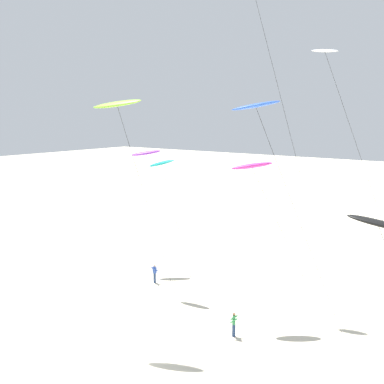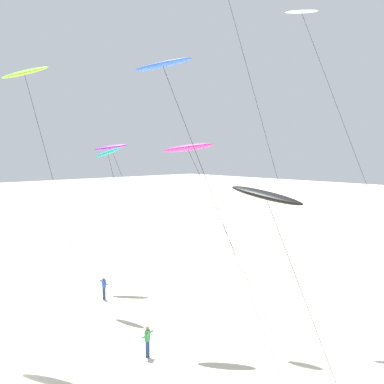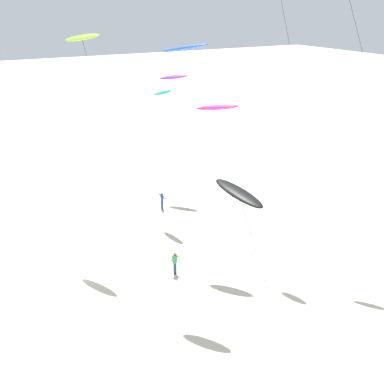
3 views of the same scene
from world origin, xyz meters
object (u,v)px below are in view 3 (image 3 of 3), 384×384
object	(u,v)px
kite_lime	(82,39)
kite_flyer_middle	(175,262)
kite_black	(239,194)
kite_flyer_nearest	(162,200)
kite_purple	(174,78)
kite_magenta	(217,108)
kite_teal	(163,94)
kite_blue	(185,50)

from	to	relation	value
kite_lime	kite_flyer_middle	xyz separation A→B (m)	(7.12, 3.07, -14.17)
kite_black	kite_flyer_nearest	xyz separation A→B (m)	(-19.14, 4.98, -8.28)
kite_purple	kite_flyer_nearest	size ratio (longest dim) A/B	6.80
kite_magenta	kite_flyer_middle	distance (m)	10.73
kite_purple	kite_teal	bearing A→B (deg)	-35.49
kite_magenta	kite_flyer_nearest	size ratio (longest dim) A/B	6.81
kite_black	kite_flyer_middle	world-z (taller)	kite_black
kite_purple	kite_lime	bearing A→B (deg)	-55.95
kite_purple	kite_flyer_middle	bearing A→B (deg)	-27.09
kite_teal	kite_black	distance (m)	18.60
kite_blue	kite_flyer_middle	size ratio (longest dim) A/B	9.23
kite_teal	kite_flyer_middle	distance (m)	13.86
kite_magenta	kite_flyer_nearest	distance (m)	13.81
kite_black	kite_lime	bearing A→B (deg)	-172.46
kite_lime	kite_purple	bearing A→B (deg)	124.05
kite_teal	kite_black	world-z (taller)	kite_teal
kite_teal	kite_black	xyz separation A→B (m)	(17.94, -4.73, -1.35)
kite_lime	kite_blue	world-z (taller)	kite_lime
kite_lime	kite_blue	bearing A→B (deg)	22.04
kite_purple	kite_black	xyz separation A→B (m)	(22.76, -8.16, -1.73)
kite_magenta	kite_black	xyz separation A→B (m)	(9.63, -4.70, -1.74)
kite_magenta	kite_blue	xyz separation A→B (m)	(2.06, -3.45, 3.98)
kite_purple	kite_magenta	bearing A→B (deg)	-14.78
kite_teal	kite_black	bearing A→B (deg)	-14.76
kite_magenta	kite_lime	bearing A→B (deg)	-132.34
kite_magenta	kite_black	size ratio (longest dim) A/B	1.18
kite_teal	kite_flyer_nearest	size ratio (longest dim) A/B	6.66
kite_purple	kite_lime	distance (m)	13.06
kite_teal	kite_flyer_middle	world-z (taller)	kite_teal
kite_lime	kite_black	bearing A→B (deg)	7.54
kite_flyer_nearest	kite_flyer_middle	world-z (taller)	same
kite_magenta	kite_blue	bearing A→B (deg)	-59.18
kite_blue	kite_black	distance (m)	9.57
kite_flyer_middle	kite_purple	bearing A→B (deg)	152.91
kite_purple	kite_teal	world-z (taller)	kite_purple
kite_purple	kite_flyer_nearest	xyz separation A→B (m)	(3.62, -3.18, -10.01)
kite_lime	kite_flyer_middle	size ratio (longest dim) A/B	9.36
kite_lime	kite_black	size ratio (longest dim) A/B	1.63
kite_lime	kite_blue	distance (m)	8.91
kite_teal	kite_blue	bearing A→B (deg)	-18.56
kite_lime	kite_flyer_middle	bearing A→B (deg)	23.32
kite_magenta	kite_blue	size ratio (longest dim) A/B	0.74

